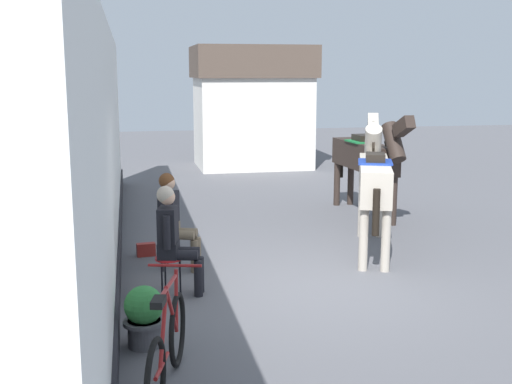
% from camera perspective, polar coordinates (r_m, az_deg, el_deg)
% --- Properties ---
extents(ground_plane, '(40.00, 40.00, 0.00)m').
position_cam_1_polar(ground_plane, '(11.36, 0.20, -3.49)').
color(ground_plane, '#56565B').
extents(pub_facade_wall, '(0.34, 14.00, 3.40)m').
position_cam_1_polar(pub_facade_wall, '(9.38, -13.36, 2.78)').
color(pub_facade_wall, white).
rests_on(pub_facade_wall, ground_plane).
extents(distant_cottage, '(3.40, 2.60, 3.50)m').
position_cam_1_polar(distant_cottage, '(18.95, -0.35, 7.68)').
color(distant_cottage, silver).
rests_on(distant_cottage, ground_plane).
extents(seated_visitor_near, '(0.61, 0.48, 1.39)m').
position_cam_1_polar(seated_visitor_near, '(8.08, -7.36, -3.75)').
color(seated_visitor_near, red).
rests_on(seated_visitor_near, ground_plane).
extents(seated_visitor_far, '(0.61, 0.49, 1.39)m').
position_cam_1_polar(seated_visitor_far, '(9.08, -7.35, -2.15)').
color(seated_visitor_far, black).
rests_on(seated_visitor_far, ground_plane).
extents(saddled_horse_near, '(1.28, 2.86, 2.06)m').
position_cam_1_polar(saddled_horse_near, '(10.11, 10.43, 1.27)').
color(saddled_horse_near, '#B2A899').
rests_on(saddled_horse_near, ground_plane).
extents(saddled_horse_far, '(0.59, 3.00, 2.06)m').
position_cam_1_polar(saddled_horse_far, '(12.54, 9.82, 3.08)').
color(saddled_horse_far, '#2D231E').
rests_on(saddled_horse_far, ground_plane).
extents(flower_planter_near, '(0.43, 0.43, 0.64)m').
position_cam_1_polar(flower_planter_near, '(6.75, -9.91, -10.71)').
color(flower_planter_near, '#4C4C51').
rests_on(flower_planter_near, ground_plane).
extents(leaning_bicycle, '(0.60, 1.72, 1.02)m').
position_cam_1_polar(leaning_bicycle, '(5.81, -7.87, -13.60)').
color(leaning_bicycle, black).
rests_on(leaning_bicycle, ground_plane).
extents(satchel_bag, '(0.29, 0.15, 0.20)m').
position_cam_1_polar(satchel_bag, '(9.97, -9.73, -5.06)').
color(satchel_bag, maroon).
rests_on(satchel_bag, ground_plane).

